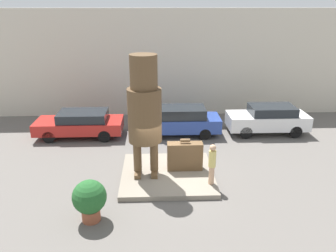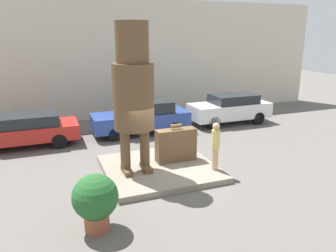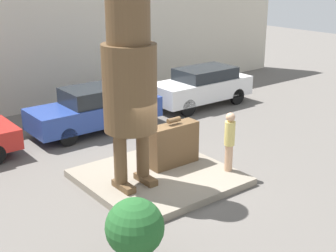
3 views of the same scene
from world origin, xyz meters
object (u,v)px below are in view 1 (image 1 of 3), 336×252
giant_suitcase (185,156)px  parked_car_white (268,119)px  statue_figure (144,108)px  parked_car_red (80,123)px  planter_pot (90,199)px  tourist (212,163)px  parked_car_blue (178,121)px

giant_suitcase → parked_car_white: (5.15, 4.54, 0.04)m
statue_figure → parked_car_red: bearing=127.9°
giant_suitcase → planter_pot: 4.75m
planter_pot → parked_car_red: bearing=104.0°
giant_suitcase → planter_pot: bearing=-137.6°
giant_suitcase → parked_car_white: size_ratio=0.34×
statue_figure → giant_suitcase: 2.88m
tourist → parked_car_white: bearing=54.3°
tourist → planter_pot: (-4.46, -1.92, -0.28)m
statue_figure → parked_car_red: statue_figure is taller
statue_figure → planter_pot: statue_figure is taller
giant_suitcase → tourist: bearing=-53.2°
parked_car_red → parked_car_blue: 5.43m
giant_suitcase → parked_car_blue: giant_suitcase is taller
parked_car_red → statue_figure: bearing=127.9°
giant_suitcase → planter_pot: giant_suitcase is taller
giant_suitcase → planter_pot: size_ratio=1.00×
parked_car_red → parked_car_white: size_ratio=1.06×
parked_car_red → planter_pot: bearing=104.0°
parked_car_white → tourist: bearing=54.3°
parked_car_blue → planter_pot: size_ratio=3.16×
statue_figure → planter_pot: (-1.83, -2.85, -2.29)m
statue_figure → planter_pot: size_ratio=3.33×
tourist → parked_car_red: tourist is taller
statue_figure → parked_car_blue: 5.63m
giant_suitcase → parked_car_white: giant_suitcase is taller
statue_figure → tourist: statue_figure is taller
parked_car_white → parked_car_red: bearing=0.5°
parked_car_white → planter_pot: (-8.65, -7.75, -0.01)m
planter_pot → statue_figure: bearing=57.3°
planter_pot → tourist: bearing=23.3°
parked_car_red → parked_car_white: 10.56m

